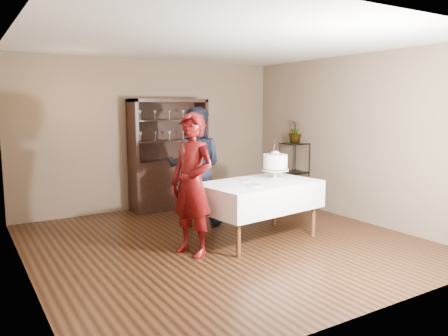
{
  "coord_description": "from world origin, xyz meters",
  "views": [
    {
      "loc": [
        -3.07,
        -5.01,
        1.87
      ],
      "look_at": [
        0.07,
        0.1,
        1.02
      ],
      "focal_mm": 35.0,
      "sensor_mm": 36.0,
      "label": 1
    }
  ],
  "objects_px": {
    "china_hutch": "(169,173)",
    "potted_plant": "(295,132)",
    "cake": "(275,163)",
    "cake_table": "(259,196)",
    "plant_etagere": "(294,172)",
    "woman": "(192,184)",
    "man": "(195,167)"
  },
  "relations": [
    {
      "from": "plant_etagere",
      "to": "cake_table",
      "type": "xyz_separation_m",
      "value": [
        -1.8,
        -1.36,
        -0.02
      ]
    },
    {
      "from": "china_hutch",
      "to": "cake_table",
      "type": "xyz_separation_m",
      "value": [
        0.28,
        -2.41,
        -0.03
      ]
    },
    {
      "from": "china_hutch",
      "to": "potted_plant",
      "type": "relative_size",
      "value": 4.65
    },
    {
      "from": "woman",
      "to": "cake",
      "type": "height_order",
      "value": "woman"
    },
    {
      "from": "plant_etagere",
      "to": "man",
      "type": "distance_m",
      "value": 2.21
    },
    {
      "from": "china_hutch",
      "to": "cake",
      "type": "relative_size",
      "value": 3.64
    },
    {
      "from": "china_hutch",
      "to": "cake",
      "type": "height_order",
      "value": "china_hutch"
    },
    {
      "from": "china_hutch",
      "to": "woman",
      "type": "relative_size",
      "value": 1.11
    },
    {
      "from": "woman",
      "to": "potted_plant",
      "type": "relative_size",
      "value": 4.18
    },
    {
      "from": "china_hutch",
      "to": "woman",
      "type": "xyz_separation_m",
      "value": [
        -0.8,
        -2.47,
        0.23
      ]
    },
    {
      "from": "china_hutch",
      "to": "plant_etagere",
      "type": "relative_size",
      "value": 1.67
    },
    {
      "from": "cake_table",
      "to": "man",
      "type": "distance_m",
      "value": 1.27
    },
    {
      "from": "cake_table",
      "to": "cake",
      "type": "height_order",
      "value": "cake"
    },
    {
      "from": "cake",
      "to": "potted_plant",
      "type": "height_order",
      "value": "potted_plant"
    },
    {
      "from": "cake_table",
      "to": "potted_plant",
      "type": "bearing_deg",
      "value": 37.02
    },
    {
      "from": "potted_plant",
      "to": "woman",
      "type": "bearing_deg",
      "value": -153.68
    },
    {
      "from": "woman",
      "to": "cake",
      "type": "distance_m",
      "value": 1.49
    },
    {
      "from": "china_hutch",
      "to": "cake_table",
      "type": "distance_m",
      "value": 2.43
    },
    {
      "from": "plant_etagere",
      "to": "cake",
      "type": "distance_m",
      "value": 1.9
    },
    {
      "from": "plant_etagere",
      "to": "man",
      "type": "relative_size",
      "value": 0.65
    },
    {
      "from": "china_hutch",
      "to": "man",
      "type": "bearing_deg",
      "value": -95.0
    },
    {
      "from": "man",
      "to": "cake",
      "type": "height_order",
      "value": "man"
    },
    {
      "from": "cake_table",
      "to": "woman",
      "type": "xyz_separation_m",
      "value": [
        -1.08,
        -0.06,
        0.27
      ]
    },
    {
      "from": "plant_etagere",
      "to": "woman",
      "type": "distance_m",
      "value": 3.22
    },
    {
      "from": "cake",
      "to": "woman",
      "type": "bearing_deg",
      "value": -172.31
    },
    {
      "from": "plant_etagere",
      "to": "woman",
      "type": "relative_size",
      "value": 0.67
    },
    {
      "from": "potted_plant",
      "to": "cake_table",
      "type": "bearing_deg",
      "value": -142.98
    },
    {
      "from": "plant_etagere",
      "to": "cake_table",
      "type": "bearing_deg",
      "value": -142.99
    },
    {
      "from": "man",
      "to": "potted_plant",
      "type": "xyz_separation_m",
      "value": [
        2.22,
        0.2,
        0.47
      ]
    },
    {
      "from": "china_hutch",
      "to": "plant_etagere",
      "type": "height_order",
      "value": "china_hutch"
    },
    {
      "from": "china_hutch",
      "to": "potted_plant",
      "type": "distance_m",
      "value": 2.46
    },
    {
      "from": "cake_table",
      "to": "potted_plant",
      "type": "distance_m",
      "value": 2.42
    }
  ]
}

